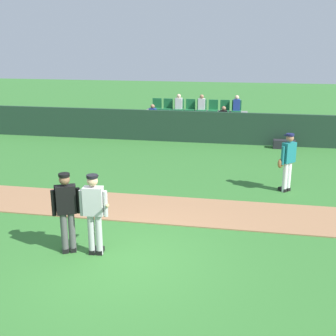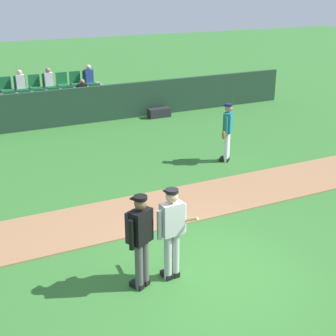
{
  "view_description": "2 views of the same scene",
  "coord_description": "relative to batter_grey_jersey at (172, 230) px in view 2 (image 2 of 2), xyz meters",
  "views": [
    {
      "loc": [
        2.42,
        -7.56,
        4.33
      ],
      "look_at": [
        0.55,
        2.51,
        1.27
      ],
      "focal_mm": 45.6,
      "sensor_mm": 36.0,
      "label": 1
    },
    {
      "loc": [
        -3.97,
        -6.61,
        5.06
      ],
      "look_at": [
        0.7,
        2.87,
        1.0
      ],
      "focal_mm": 52.0,
      "sensor_mm": 36.0,
      "label": 2
    }
  ],
  "objects": [
    {
      "name": "ground_plane",
      "position": [
        0.56,
        -0.16,
        -0.97
      ],
      "size": [
        80.0,
        80.0,
        0.0
      ],
      "primitive_type": "plane",
      "color": "#33702D"
    },
    {
      "name": "infield_dirt_path",
      "position": [
        0.56,
        2.67,
        -0.95
      ],
      "size": [
        28.0,
        1.93,
        0.03
      ],
      "primitive_type": "cube",
      "color": "#9E704C",
      "rests_on": "ground"
    },
    {
      "name": "dugout_fence",
      "position": [
        0.56,
        10.71,
        -0.28
      ],
      "size": [
        20.0,
        0.16,
        1.38
      ],
      "primitive_type": "cube",
      "color": "#1E3828",
      "rests_on": "ground"
    },
    {
      "name": "stadium_bleachers",
      "position": [
        0.56,
        12.16,
        -0.46
      ],
      "size": [
        5.0,
        2.1,
        1.9
      ],
      "color": "slate",
      "rests_on": "ground"
    },
    {
      "name": "batter_grey_jersey",
      "position": [
        0.0,
        0.0,
        0.0
      ],
      "size": [
        0.71,
        0.76,
        1.76
      ],
      "color": "#B2B2B2",
      "rests_on": "ground"
    },
    {
      "name": "umpire_home_plate",
      "position": [
        -0.61,
        -0.01,
        0.03
      ],
      "size": [
        0.54,
        0.44,
        1.76
      ],
      "color": "#4C4C4C",
      "rests_on": "ground"
    },
    {
      "name": "runner_teal_jersey",
      "position": [
        4.23,
        4.79,
        -0.01
      ],
      "size": [
        0.56,
        0.5,
        1.76
      ],
      "color": "white",
      "rests_on": "ground"
    },
    {
      "name": "equipment_bag",
      "position": [
        4.58,
        10.26,
        -0.79
      ],
      "size": [
        0.9,
        0.36,
        0.36
      ],
      "primitive_type": "cube",
      "color": "#232328",
      "rests_on": "ground"
    }
  ]
}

